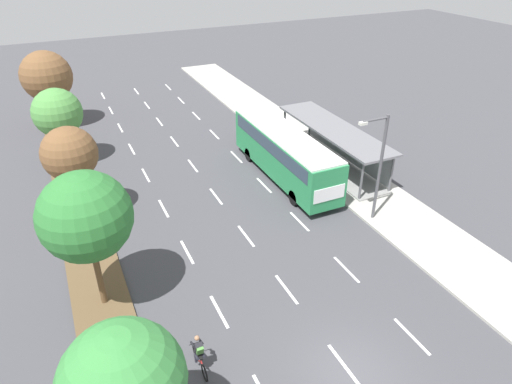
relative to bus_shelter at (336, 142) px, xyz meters
name	(u,v)px	position (x,y,z in m)	size (l,w,h in m)	color
ground_plane	(351,374)	(-9.53, -15.64, -1.87)	(140.00, 140.00, 0.00)	#424247
median_strip	(74,188)	(-17.83, 4.36, -1.81)	(2.60, 52.00, 0.12)	brown
sidewalk_right	(301,143)	(-0.28, 4.36, -1.79)	(4.50, 52.00, 0.15)	#ADAAA3
lane_divider_left	(154,191)	(-13.03, 1.84, -1.86)	(0.14, 45.95, 0.01)	white
lane_divider_center	(204,180)	(-9.53, 1.84, -1.86)	(0.14, 45.95, 0.01)	white
lane_divider_right	(249,170)	(-6.03, 1.84, -1.86)	(0.14, 45.95, 0.01)	white
bus_shelter	(336,142)	(0.00, 0.00, 0.00)	(2.90, 11.08, 2.86)	gray
bus	(285,151)	(-4.28, -0.14, 0.20)	(2.54, 11.29, 3.37)	#28844C
cyclist	(199,355)	(-14.81, -12.88, -1.08)	(0.46, 1.82, 1.71)	black
median_tree_nearest	(123,383)	(-17.78, -15.68, 2.30)	(3.65, 3.65, 5.88)	brown
median_tree_second	(86,217)	(-17.67, -7.55, 2.97)	(3.93, 3.93, 6.70)	brown
median_tree_third	(70,154)	(-17.67, 0.58, 2.33)	(3.14, 3.14, 5.66)	brown
median_tree_fourth	(57,113)	(-17.79, 8.72, 2.04)	(3.46, 3.46, 5.53)	brown
median_tree_fifth	(46,76)	(-17.95, 16.85, 2.55)	(4.22, 4.22, 6.42)	brown
streetlight	(378,162)	(-2.11, -7.09, 2.02)	(1.91, 0.24, 6.50)	#4C4C51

